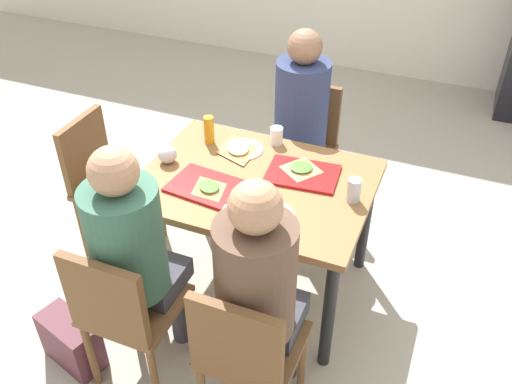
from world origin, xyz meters
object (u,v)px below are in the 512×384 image
chair_left_end (103,176)px  paper_plate_center (243,149)px  tray_red_far (302,174)px  pizza_slice_a (209,187)px  pizza_slice_c (238,148)px  foil_bundle (167,154)px  condiment_bottle (209,130)px  person_far_side (299,116)px  person_in_red (133,247)px  person_in_brown_jacket (259,285)px  chair_near_right (246,351)px  handbag (72,341)px  plastic_cup_b (231,217)px  chair_far_side (304,141)px  pizza_slice_b (301,168)px  main_table (256,195)px  plastic_cup_a (277,136)px  paper_plate_near_edge (271,216)px  soda_can (354,190)px  chair_near_left (123,309)px  tray_red_near (206,187)px

chair_left_end → paper_plate_center: size_ratio=3.91×
tray_red_far → pizza_slice_a: 0.49m
pizza_slice_c → paper_plate_center: bearing=42.0°
paper_plate_center → foil_bundle: foil_bundle is taller
condiment_bottle → foil_bundle: (-0.12, -0.26, -0.03)m
person_far_side → pizza_slice_a: person_far_side is taller
person_in_red → person_in_brown_jacket: (0.58, 0.00, 0.00)m
chair_near_right → handbag: size_ratio=2.69×
chair_left_end → person_in_brown_jacket: 1.45m
person_in_red → foil_bundle: person_in_red is taller
plastic_cup_b → handbag: size_ratio=0.31×
chair_far_side → person_far_side: 0.28m
plastic_cup_b → tray_red_far: bearing=70.8°
pizza_slice_b → condiment_bottle: 0.57m
pizza_slice_c → main_table: bearing=-47.8°
plastic_cup_a → handbag: (-0.61, -1.20, -0.64)m
condiment_bottle → handbag: (-0.26, -1.07, -0.67)m
chair_left_end → pizza_slice_b: chair_left_end is taller
chair_far_side → paper_plate_near_edge: 1.10m
plastic_cup_a → pizza_slice_a: bearing=-105.3°
main_table → plastic_cup_a: bearing=94.5°
paper_plate_center → soda_can: bearing=-18.0°
pizza_slice_b → pizza_slice_c: 0.39m
paper_plate_center → plastic_cup_b: size_ratio=2.20×
chair_near_left → handbag: (-0.35, -0.02, -0.37)m
main_table → pizza_slice_a: 0.27m
pizza_slice_a → pizza_slice_c: 0.39m
tray_red_near → paper_plate_near_edge: tray_red_near is taller
chair_near_right → paper_plate_near_edge: (-0.12, 0.58, 0.23)m
person_in_brown_jacket → tray_red_far: size_ratio=3.53×
paper_plate_near_edge → handbag: bearing=-143.8°
paper_plate_near_edge → plastic_cup_b: bearing=-138.0°
main_table → plastic_cup_a: plastic_cup_a is taller
plastic_cup_a → chair_near_left: bearing=-102.4°
chair_near_left → paper_plate_center: bearing=83.7°
soda_can → tray_red_far: bearing=159.5°
person_in_red → person_far_side: size_ratio=1.00×
plastic_cup_b → foil_bundle: bearing=146.3°
paper_plate_center → foil_bundle: 0.41m
soda_can → foil_bundle: bearing=-177.5°
main_table → foil_bundle: 0.51m
tray_red_near → condiment_bottle: 0.43m
person_in_brown_jacket → plastic_cup_b: 0.41m
person_far_side → plastic_cup_b: size_ratio=12.70×
person_in_red → pizza_slice_b: person_in_red is taller
condiment_bottle → foil_bundle: condiment_bottle is taller
person_in_brown_jacket → paper_plate_near_edge: 0.45m
paper_plate_near_edge → pizza_slice_b: bearing=88.2°
handbag → pizza_slice_c: bearing=67.2°
main_table → soda_can: (0.49, 0.02, 0.15)m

